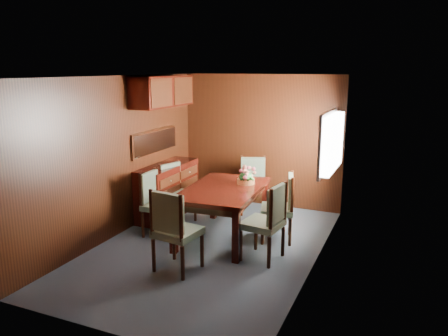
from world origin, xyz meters
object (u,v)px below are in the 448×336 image
at_px(sideboard, 168,190).
at_px(chair_head, 173,227).
at_px(chair_right_near, 268,218).
at_px(flower_centerpiece, 246,175).
at_px(dining_table, 223,195).
at_px(chair_left_near, 156,200).

height_order(sideboard, chair_head, chair_head).
height_order(chair_right_near, chair_head, chair_head).
xyz_separation_m(chair_head, flower_centerpiece, (0.34, 1.63, 0.32)).
bearing_deg(sideboard, flower_centerpiece, -8.62).
relative_size(sideboard, chair_right_near, 1.33).
bearing_deg(flower_centerpiece, sideboard, 171.38).
bearing_deg(dining_table, chair_right_near, -33.55).
relative_size(chair_left_near, chair_head, 0.92).
relative_size(dining_table, chair_left_near, 1.74).
bearing_deg(chair_left_near, chair_head, 39.94).
bearing_deg(chair_head, chair_right_near, 46.88).
bearing_deg(chair_left_near, flower_centerpiece, 115.33).
bearing_deg(chair_head, sideboard, 129.62).
relative_size(sideboard, dining_table, 0.81).
bearing_deg(sideboard, chair_right_near, -26.21).
distance_m(chair_left_near, chair_head, 1.35).
xyz_separation_m(chair_right_near, chair_head, (-0.97, -0.80, 0.01)).
distance_m(dining_table, chair_head, 1.30).
distance_m(chair_right_near, flower_centerpiece, 1.09).
height_order(chair_left_near, chair_head, chair_head).
height_order(sideboard, chair_left_near, chair_left_near).
bearing_deg(sideboard, chair_head, -57.60).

